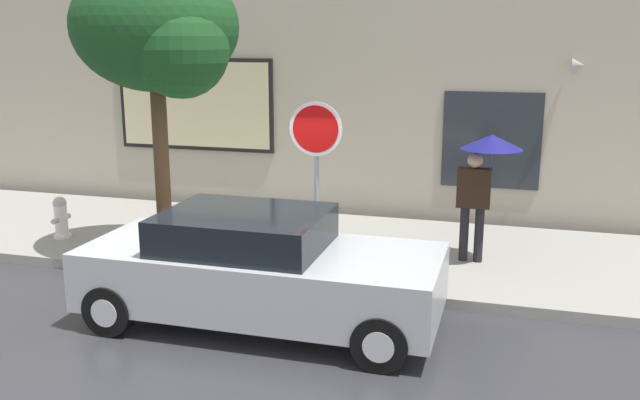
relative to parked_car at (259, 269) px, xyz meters
name	(u,v)px	position (x,y,z in m)	size (l,w,h in m)	color
ground_plane	(226,315)	(-0.52, 0.11, -0.72)	(60.00, 60.00, 0.00)	#333338
sidewalk	(296,245)	(-0.52, 3.11, -0.65)	(20.00, 4.00, 0.15)	gray
building_facade	(333,42)	(-0.54, 5.61, 2.76)	(20.00, 0.67, 7.00)	#B2A893
parked_car	(259,269)	(0.00, 0.00, 0.00)	(4.47, 1.93, 1.45)	#B7BABF
fire_hydrant	(61,218)	(-4.53, 2.16, -0.21)	(0.30, 0.44, 0.73)	white
pedestrian_with_umbrella	(485,164)	(2.58, 2.84, 0.99)	(0.94, 0.93, 2.01)	black
street_tree	(160,33)	(-2.21, 1.79, 2.91)	(2.61, 2.22, 4.56)	#4C3823
stop_sign	(316,155)	(0.33, 1.45, 1.24)	(0.76, 0.10, 2.56)	gray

